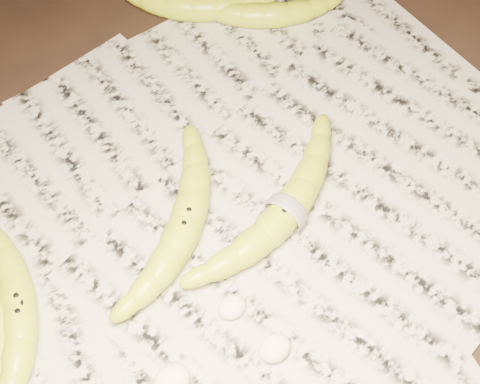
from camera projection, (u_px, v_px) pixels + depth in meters
ground at (242, 234)px, 0.78m from camera, size 3.00×3.00×0.00m
newspaper_patch at (201, 228)px, 0.78m from camera, size 0.90×0.70×0.01m
banana_left_a at (18, 309)px, 0.70m from camera, size 0.14×0.22×0.04m
banana_center at (185, 222)px, 0.75m from camera, size 0.22×0.19×0.04m
banana_taped at (286, 211)px, 0.76m from camera, size 0.25×0.13×0.04m
banana_upper_a at (265, 14)px, 0.93m from camera, size 0.19×0.15×0.04m
banana_upper_b at (192, 6)px, 0.94m from camera, size 0.18×0.18×0.04m
measuring_tape at (286, 211)px, 0.76m from camera, size 0.02×0.05×0.05m
flesh_chunk_a at (172, 379)px, 0.67m from camera, size 0.04×0.03×0.02m
flesh_chunk_b at (275, 347)px, 0.69m from camera, size 0.04×0.03×0.02m
flesh_chunk_c at (232, 306)px, 0.71m from camera, size 0.03×0.03×0.02m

